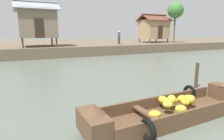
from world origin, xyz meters
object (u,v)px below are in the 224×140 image
palm_tree_near (175,11)px  stilt_house_left (37,23)px  stilt_house_mid_left (154,29)px  mooring_post (197,75)px  vendor_person (119,37)px  banana_boat (174,108)px

palm_tree_near → stilt_house_left: bearing=179.4°
stilt_house_left → stilt_house_mid_left: bearing=6.8°
palm_tree_near → mooring_post: bearing=-130.7°
vendor_person → mooring_post: 16.00m
banana_boat → mooring_post: (3.07, 1.84, 0.29)m
mooring_post → stilt_house_mid_left: bearing=57.5°
stilt_house_left → palm_tree_near: 18.16m
vendor_person → mooring_post: vendor_person is taller
palm_tree_near → mooring_post: palm_tree_near is taller
stilt_house_left → banana_boat: bearing=-82.8°
banana_boat → mooring_post: bearing=31.0°
stilt_house_left → palm_tree_near: palm_tree_near is taller
stilt_house_mid_left → mooring_post: size_ratio=3.80×
stilt_house_mid_left → mooring_post: stilt_house_mid_left is taller
banana_boat → vendor_person: (7.30, 17.21, 1.68)m
banana_boat → stilt_house_left: size_ratio=1.23×
stilt_house_left → mooring_post: size_ratio=3.99×
mooring_post → banana_boat: bearing=-149.0°
mooring_post → palm_tree_near: bearing=49.3°
stilt_house_mid_left → stilt_house_left: bearing=-173.2°
stilt_house_left → vendor_person: bearing=1.6°
palm_tree_near → vendor_person: bearing=177.0°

